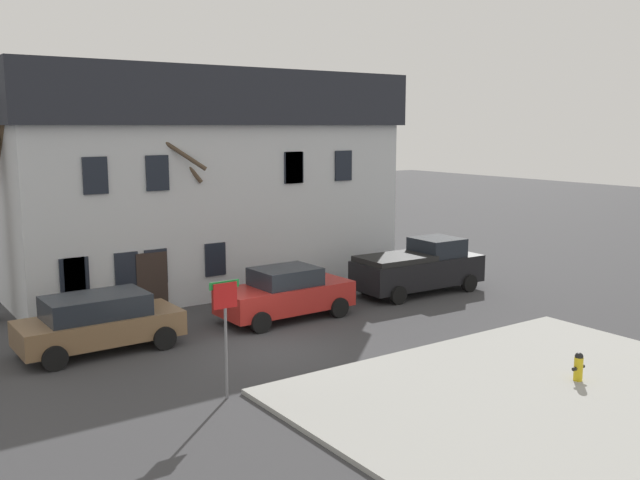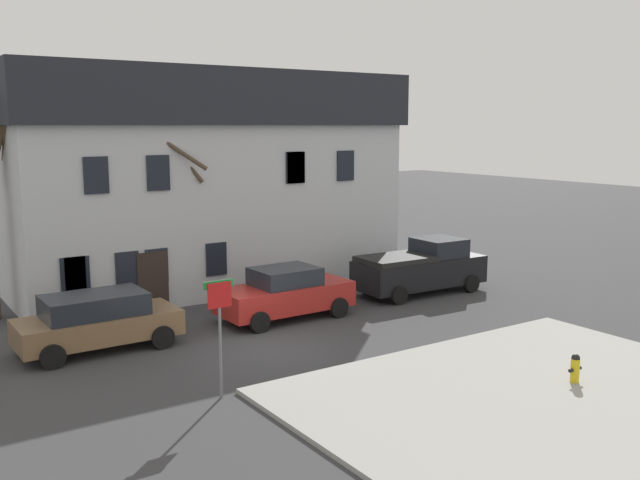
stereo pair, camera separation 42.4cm
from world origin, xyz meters
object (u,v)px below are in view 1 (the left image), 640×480
Objects in this scene: tree_bare_mid at (175,186)px; car_brown_wagon at (99,322)px; pickup_truck_black at (419,267)px; fire_hydrant at (578,366)px; tree_bare_far at (191,192)px; street_sign_pole at (225,317)px; car_red_sedan at (285,293)px; building_main at (189,177)px; bicycle_leaning at (69,307)px.

car_brown_wagon is at bearing -135.18° from tree_bare_mid.
pickup_truck_black reaches higher than fire_hydrant.
tree_bare_far is 11.40m from street_sign_pole.
car_red_sedan is 6.23m from pickup_truck_black.
street_sign_pole reaches higher than fire_hydrant.
car_brown_wagon is (-5.35, -5.23, -3.03)m from tree_bare_far.
tree_bare_mid is 9.70m from pickup_truck_black.
car_brown_wagon is at bearing 104.26° from street_sign_pole.
pickup_truck_black reaches higher than car_brown_wagon.
tree_bare_far is at bearing 144.05° from pickup_truck_black.
building_main reaches higher than street_sign_pole.
pickup_truck_black reaches higher than car_red_sedan.
street_sign_pole is at bearing -83.51° from bicycle_leaning.
tree_bare_mid is 1.08× the size of tree_bare_far.
pickup_truck_black is (6.22, 0.23, 0.13)m from car_red_sedan.
pickup_truck_black is at bearing -50.76° from building_main.
street_sign_pole is (-2.92, -9.50, -2.24)m from tree_bare_mid.
car_brown_wagon is 0.86× the size of pickup_truck_black.
tree_bare_far reaches higher than pickup_truck_black.
street_sign_pole is (-4.01, -10.49, -1.91)m from tree_bare_far.
tree_bare_mid reaches higher than car_brown_wagon.
bicycle_leaning is (-12.14, 3.97, -0.63)m from pickup_truck_black.
building_main reaches higher than tree_bare_far.
bicycle_leaning is (-5.07, -1.15, -3.53)m from tree_bare_far.
car_brown_wagon is 4.12m from bicycle_leaning.
building_main is 10.44m from car_brown_wagon.
street_sign_pole is at bearing 150.86° from fire_hydrant.
pickup_truck_black is 10.22m from fire_hydrant.
bicycle_leaning is at bearing 86.13° from car_brown_wagon.
car_red_sedan is 7.16m from street_sign_pole.
tree_bare_far is at bearing 98.99° from car_red_sedan.
tree_bare_mid reaches higher than pickup_truck_black.
car_brown_wagon is at bearing 178.81° from car_red_sedan.
building_main is 2.56m from tree_bare_far.
building_main is 10.19m from pickup_truck_black.
fire_hydrant is (4.65, -13.71, -3.73)m from tree_bare_mid.
tree_bare_far reaches higher than car_red_sedan.
car_brown_wagon reaches higher than bicycle_leaning.
building_main is at bearing 30.03° from bicycle_leaning.
bicycle_leaning is at bearing -167.21° from tree_bare_far.
building_main is 3.92m from tree_bare_mid.
tree_bare_far is at bearing 69.09° from street_sign_pole.
fire_hydrant is 8.79m from street_sign_pole.
fire_hydrant is at bearing -29.14° from street_sign_pole.
building_main is 21.58× the size of fire_hydrant.
fire_hydrant is at bearing -110.13° from pickup_truck_black.
street_sign_pole reaches higher than car_brown_wagon.
tree_bare_far is at bearing 103.58° from fire_hydrant.
building_main reaches higher than car_red_sedan.
tree_bare_far is 6.21m from car_red_sedan.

